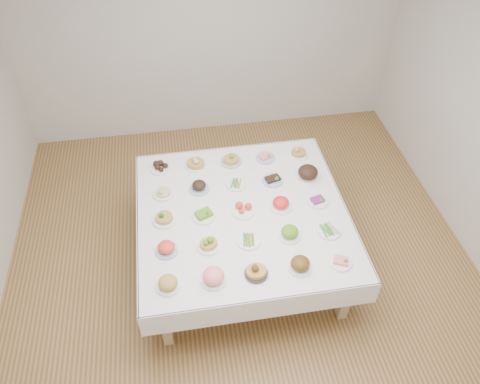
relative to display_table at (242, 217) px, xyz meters
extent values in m
plane|color=olive|center=(-0.02, -0.01, -0.68)|extent=(5.00, 5.00, 0.00)
cube|color=silver|center=(-0.02, -0.01, 2.12)|extent=(5.00, 5.00, 0.02)
cube|color=beige|center=(-0.02, 2.49, 0.72)|extent=(5.00, 0.02, 2.80)
cube|color=white|center=(0.00, 0.00, 0.04)|extent=(2.06, 2.06, 0.06)
cube|color=white|center=(0.00, 1.03, -0.07)|extent=(2.08, 0.02, 0.28)
cube|color=white|center=(0.00, -1.03, -0.07)|extent=(2.08, 0.02, 0.28)
cube|color=white|center=(1.03, 0.00, -0.07)|extent=(0.02, 2.08, 0.28)
cube|color=white|center=(-1.03, 0.00, -0.07)|extent=(0.02, 2.08, 0.28)
cube|color=tan|center=(-0.85, -0.85, -0.34)|extent=(0.09, 0.09, 0.69)
cube|color=tan|center=(0.85, -0.85, -0.34)|extent=(0.09, 0.09, 0.69)
cube|color=tan|center=(-0.85, 0.85, -0.34)|extent=(0.09, 0.09, 0.69)
cube|color=tan|center=(0.85, 0.85, -0.34)|extent=(0.09, 0.09, 0.69)
cylinder|color=white|center=(-0.77, -0.77, 0.08)|extent=(0.20, 0.20, 0.02)
cylinder|color=white|center=(-0.38, -0.77, 0.08)|extent=(0.22, 0.22, 0.02)
cylinder|color=#2B2926|center=(-0.01, -0.76, 0.08)|extent=(0.20, 0.20, 0.02)
cylinder|color=white|center=(0.38, -0.76, 0.08)|extent=(0.21, 0.21, 0.02)
cylinder|color=white|center=(0.76, -0.76, 0.08)|extent=(0.20, 0.20, 0.02)
cylinder|color=#4C66B2|center=(-0.76, -0.38, 0.08)|extent=(0.21, 0.21, 0.02)
cylinder|color=white|center=(-0.38, -0.39, 0.08)|extent=(0.21, 0.21, 0.02)
cylinder|color=white|center=(-0.01, -0.39, 0.08)|extent=(0.21, 0.21, 0.02)
cylinder|color=white|center=(0.38, -0.39, 0.08)|extent=(0.20, 0.20, 0.02)
cylinder|color=white|center=(0.76, -0.38, 0.08)|extent=(0.23, 0.23, 0.02)
cylinder|color=white|center=(-0.76, 0.00, 0.08)|extent=(0.23, 0.23, 0.02)
cylinder|color=white|center=(-0.38, 0.00, 0.08)|extent=(0.23, 0.23, 0.02)
cylinder|color=white|center=(0.01, -0.01, 0.08)|extent=(0.22, 0.22, 0.02)
cylinder|color=white|center=(0.39, 0.00, 0.08)|extent=(0.23, 0.23, 0.02)
cylinder|color=white|center=(0.77, 0.01, 0.08)|extent=(0.21, 0.21, 0.02)
cylinder|color=white|center=(-0.76, 0.37, 0.08)|extent=(0.21, 0.21, 0.02)
cylinder|color=#4C66B2|center=(-0.39, 0.38, 0.08)|extent=(0.21, 0.21, 0.02)
cylinder|color=white|center=(0.00, 0.39, 0.08)|extent=(0.21, 0.21, 0.02)
cylinder|color=#4C66B2|center=(0.39, 0.38, 0.08)|extent=(0.21, 0.21, 0.02)
cylinder|color=white|center=(0.76, 0.38, 0.08)|extent=(0.20, 0.20, 0.02)
cylinder|color=white|center=(-0.77, 0.77, 0.08)|extent=(0.22, 0.22, 0.02)
cylinder|color=white|center=(-0.39, 0.76, 0.08)|extent=(0.21, 0.21, 0.02)
cylinder|color=#4C66B2|center=(0.00, 0.76, 0.08)|extent=(0.22, 0.22, 0.02)
cylinder|color=#4C66B2|center=(0.39, 0.76, 0.08)|extent=(0.21, 0.21, 0.02)
cylinder|color=white|center=(0.76, 0.75, 0.08)|extent=(0.20, 0.20, 0.02)
camera|label=1|loc=(-0.54, -3.13, 3.43)|focal=35.00mm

